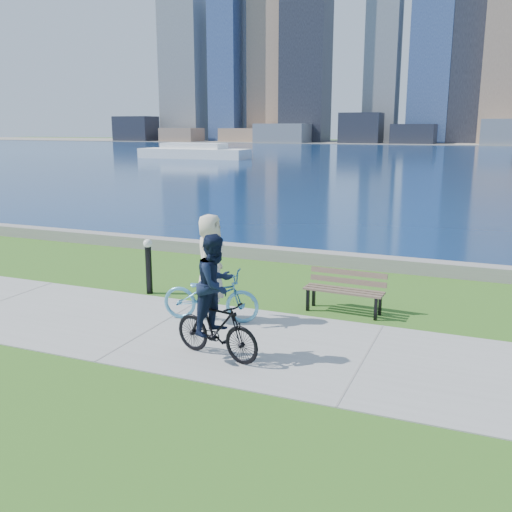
{
  "coord_description": "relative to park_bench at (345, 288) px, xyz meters",
  "views": [
    {
      "loc": [
        1.7,
        -8.7,
        3.73
      ],
      "look_at": [
        -2.72,
        1.98,
        1.1
      ],
      "focal_mm": 40.0,
      "sensor_mm": 36.0,
      "label": 1
    }
  ],
  "objects": [
    {
      "name": "bay_water",
      "position": [
        0.9,
        69.63,
        -0.51
      ],
      "size": [
        320.0,
        131.0,
        0.01
      ],
      "primitive_type": "cube",
      "color": "#0C264F",
      "rests_on": "ground"
    },
    {
      "name": "bollard_lamp",
      "position": [
        -4.44,
        -0.41,
        0.21
      ],
      "size": [
        0.2,
        0.2,
        1.27
      ],
      "color": "black",
      "rests_on": "ground"
    },
    {
      "name": "park_bench",
      "position": [
        0.0,
        0.0,
        0.0
      ],
      "size": [
        1.64,
        0.63,
        0.84
      ],
      "rotation": [
        0.0,
        0.0,
        -0.05
      ],
      "color": "black",
      "rests_on": "ground"
    },
    {
      "name": "far_shore",
      "position": [
        0.9,
        127.63,
        -0.45
      ],
      "size": [
        320.0,
        30.0,
        0.12
      ],
      "primitive_type": "cube",
      "color": "gray",
      "rests_on": "ground"
    },
    {
      "name": "concrete_path",
      "position": [
        0.9,
        -2.37,
        -0.5
      ],
      "size": [
        80.0,
        3.5,
        0.02
      ],
      "primitive_type": "cube",
      "color": "gray",
      "rests_on": "ground"
    },
    {
      "name": "ferry_near",
      "position": [
        -30.65,
        49.93,
        0.24
      ],
      "size": [
        13.42,
        3.83,
        1.82
      ],
      "color": "white",
      "rests_on": "ground"
    },
    {
      "name": "seawall",
      "position": [
        0.9,
        3.83,
        -0.34
      ],
      "size": [
        90.0,
        0.5,
        0.35
      ],
      "primitive_type": "cube",
      "color": "gray",
      "rests_on": "ground"
    },
    {
      "name": "cyclist_woman",
      "position": [
        -2.28,
        -1.59,
        0.29
      ],
      "size": [
        1.02,
        2.01,
        2.1
      ],
      "rotation": [
        0.0,
        0.0,
        1.76
      ],
      "color": "#519DC5",
      "rests_on": "ground"
    },
    {
      "name": "cyclist_man",
      "position": [
        -1.36,
        -3.2,
        0.38
      ],
      "size": [
        0.82,
        1.72,
        2.06
      ],
      "rotation": [
        0.0,
        0.0,
        1.36
      ],
      "color": "black",
      "rests_on": "ground"
    },
    {
      "name": "ground",
      "position": [
        0.9,
        -2.37,
        -0.51
      ],
      "size": [
        320.0,
        320.0,
        0.0
      ],
      "primitive_type": "plane",
      "color": "#2D5C18",
      "rests_on": "ground"
    },
    {
      "name": "city_skyline",
      "position": [
        1.58,
        127.2,
        24.47
      ],
      "size": [
        180.79,
        22.7,
        76.0
      ],
      "color": "black",
      "rests_on": "ground"
    }
  ]
}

